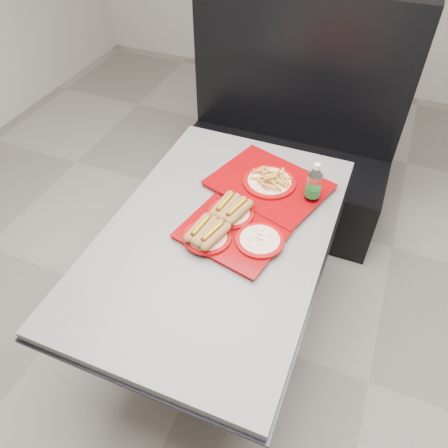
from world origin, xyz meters
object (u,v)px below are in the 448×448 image
at_px(tray_near, 229,229).
at_px(water_bottle, 313,187).
at_px(booth_bench, 283,156).
at_px(diner_table, 217,258).
at_px(tray_far, 269,183).

xyz_separation_m(tray_near, water_bottle, (0.27, 0.32, 0.06)).
bearing_deg(booth_bench, tray_near, -87.17).
bearing_deg(diner_table, booth_bench, 90.00).
bearing_deg(tray_far, water_bottle, -8.04).
bearing_deg(water_bottle, tray_far, 171.96).
bearing_deg(tray_near, water_bottle, 50.00).
distance_m(booth_bench, water_bottle, 0.94).
relative_size(diner_table, water_bottle, 6.67).
distance_m(diner_table, tray_near, 0.20).
height_order(booth_bench, tray_far, booth_bench).
xyz_separation_m(diner_table, tray_near, (0.05, 0.01, 0.20)).
distance_m(tray_near, tray_far, 0.35).
relative_size(booth_bench, tray_near, 2.91).
bearing_deg(booth_bench, diner_table, -90.00).
height_order(diner_table, tray_near, tray_near).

